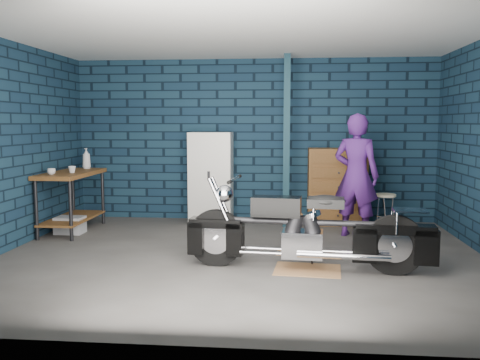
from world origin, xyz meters
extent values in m
plane|color=#4C4A47|center=(0.00, 0.00, 0.00)|extent=(6.00, 6.00, 0.00)
cube|color=#102437|center=(0.00, 2.50, 1.35)|extent=(6.00, 0.02, 2.70)
cube|color=#102437|center=(-3.00, 0.00, 1.35)|extent=(0.02, 5.00, 2.70)
cube|color=silver|center=(0.00, 0.00, 2.70)|extent=(6.00, 5.00, 0.02)
cube|color=#13313D|center=(0.55, 1.95, 1.35)|extent=(0.10, 0.10, 2.70)
cube|color=brown|center=(-2.68, 1.29, 0.46)|extent=(0.60, 1.40, 0.91)
cube|color=#976942|center=(0.80, -0.45, 0.00)|extent=(0.78, 0.61, 0.01)
imported|color=#491D6E|center=(1.55, 1.34, 0.89)|extent=(0.77, 0.65, 1.78)
cube|color=#999BA1|center=(-2.66, 1.15, 0.13)|extent=(0.40, 0.29, 0.25)
cube|color=silver|center=(-0.69, 2.23, 0.74)|extent=(0.69, 0.50, 1.49)
cube|color=brown|center=(1.37, 2.23, 0.62)|extent=(0.93, 0.51, 1.23)
imported|color=beige|center=(-2.78, 0.86, 0.95)|extent=(0.13, 0.13, 0.09)
imported|color=beige|center=(-2.58, 1.12, 0.96)|extent=(0.14, 0.14, 0.10)
imported|color=#999BA1|center=(-2.65, 1.83, 1.08)|extent=(0.13, 0.13, 0.33)
camera|label=1|loc=(0.56, -6.04, 1.64)|focal=38.00mm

